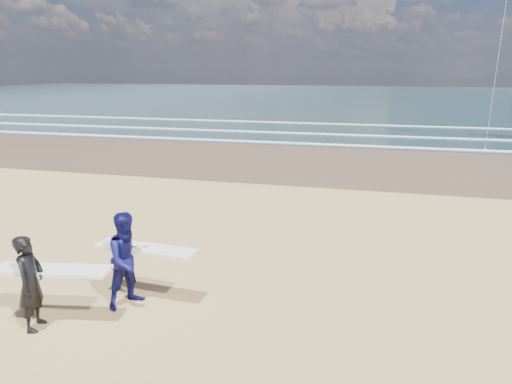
# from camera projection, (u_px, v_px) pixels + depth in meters

# --- Properties ---
(ocean) EXTENTS (220.00, 100.00, 0.02)m
(ocean) POSITION_uv_depth(u_px,v_px,m) (464.00, 99.00, 71.05)
(ocean) COLOR #162F32
(ocean) RESTS_ON ground
(surfer_near) EXTENTS (2.26, 1.18, 1.84)m
(surfer_near) POSITION_uv_depth(u_px,v_px,m) (33.00, 281.00, 8.42)
(surfer_near) COLOR black
(surfer_near) RESTS_ON ground
(surfer_far) EXTENTS (2.23, 1.29, 1.99)m
(surfer_far) POSITION_uv_depth(u_px,v_px,m) (130.00, 259.00, 9.25)
(surfer_far) COLOR #0C0C46
(surfer_far) RESTS_ON ground
(kite_1) EXTENTS (5.41, 4.69, 11.50)m
(kite_1) POSITION_uv_depth(u_px,v_px,m) (500.00, 43.00, 27.70)
(kite_1) COLOR slate
(kite_1) RESTS_ON ground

